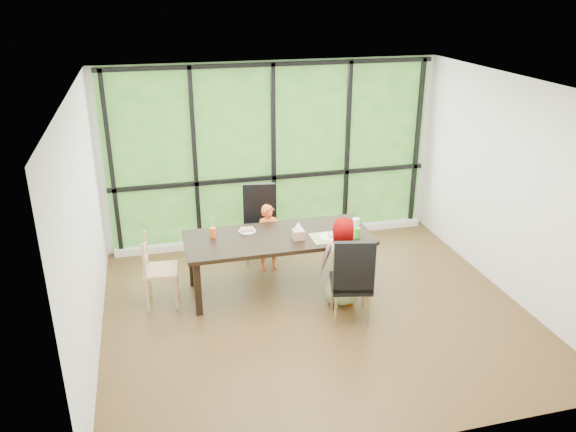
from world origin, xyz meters
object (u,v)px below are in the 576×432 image
at_px(dining_table, 279,263).
at_px(child_older, 344,262).
at_px(chair_window_leather, 260,224).
at_px(orange_cup, 213,232).
at_px(white_mug, 356,222).
at_px(child_toddler, 269,238).
at_px(plate_far, 247,231).
at_px(plate_near, 330,237).
at_px(chair_end_beech, 161,270).
at_px(green_cup, 357,233).
at_px(chair_interior_leather, 351,277).
at_px(tissue_box, 298,234).

relative_size(dining_table, child_older, 2.08).
bearing_deg(chair_window_leather, orange_cup, -126.55).
bearing_deg(white_mug, child_toddler, 154.93).
distance_m(plate_far, plate_near, 1.07).
height_order(plate_far, orange_cup, orange_cup).
relative_size(chair_window_leather, chair_end_beech, 1.20).
bearing_deg(green_cup, chair_interior_leather, -115.68).
bearing_deg(plate_far, white_mug, -6.32).
xyz_separation_m(child_older, orange_cup, (-1.49, 0.70, 0.25)).
relative_size(chair_window_leather, chair_interior_leather, 1.00).
bearing_deg(child_older, green_cup, -119.72).
distance_m(chair_window_leather, white_mug, 1.41).
height_order(child_toddler, white_mug, child_toddler).
relative_size(green_cup, white_mug, 1.33).
xyz_separation_m(plate_far, plate_near, (0.97, -0.44, 0.00)).
relative_size(dining_table, plate_far, 10.62).
bearing_deg(dining_table, plate_near, -18.79).
bearing_deg(orange_cup, white_mug, -3.14).
bearing_deg(plate_near, dining_table, 161.21).
bearing_deg(chair_interior_leather, orange_cup, -23.71).
height_order(chair_end_beech, orange_cup, chair_end_beech).
relative_size(chair_end_beech, white_mug, 9.25).
xyz_separation_m(child_toddler, child_older, (0.69, -1.10, 0.09)).
relative_size(plate_far, plate_near, 0.83).
bearing_deg(green_cup, plate_far, 158.23).
relative_size(plate_far, tissue_box, 1.61).
bearing_deg(white_mug, chair_window_leather, 143.40).
bearing_deg(chair_end_beech, orange_cup, -71.14).
height_order(child_older, green_cup, child_older).
bearing_deg(plate_far, dining_table, -32.64).
height_order(chair_window_leather, tissue_box, chair_window_leather).
bearing_deg(chair_interior_leather, green_cup, -103.12).
height_order(plate_far, white_mug, white_mug).
distance_m(chair_end_beech, green_cup, 2.46).
height_order(dining_table, orange_cup, orange_cup).
xyz_separation_m(child_toddler, white_mug, (1.06, -0.50, 0.33)).
distance_m(plate_near, tissue_box, 0.41).
xyz_separation_m(chair_interior_leather, child_older, (0.04, 0.36, 0.02)).
bearing_deg(green_cup, plate_near, 166.12).
bearing_deg(child_toddler, plate_near, -58.02).
relative_size(chair_end_beech, green_cup, 6.93).
relative_size(child_older, orange_cup, 9.29).
height_order(plate_near, green_cup, green_cup).
bearing_deg(tissue_box, chair_interior_leather, -60.01).
bearing_deg(chair_end_beech, plate_near, -90.71).
bearing_deg(child_toddler, chair_interior_leather, -72.40).
xyz_separation_m(child_toddler, plate_near, (0.62, -0.78, 0.29)).
bearing_deg(child_toddler, white_mug, -31.54).
distance_m(orange_cup, tissue_box, 1.07).
bearing_deg(tissue_box, dining_table, 146.87).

